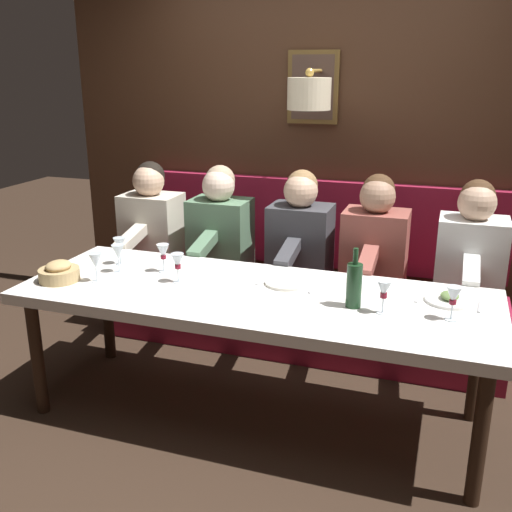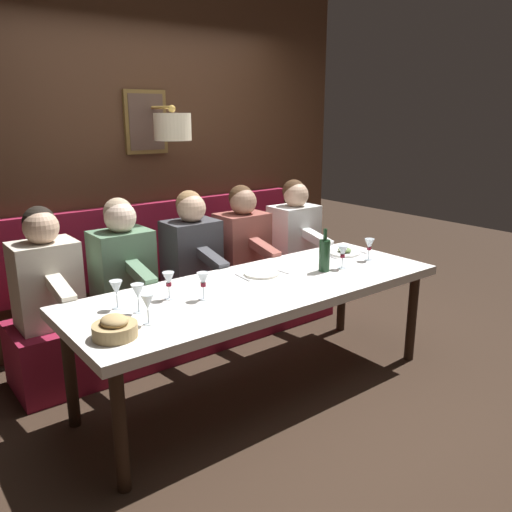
# 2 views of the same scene
# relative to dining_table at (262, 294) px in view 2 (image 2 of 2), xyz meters

# --- Properties ---
(ground_plane) EXTENTS (12.00, 12.00, 0.00)m
(ground_plane) POSITION_rel_dining_table_xyz_m (0.00, 0.00, -0.68)
(ground_plane) COLOR #332319
(dining_table) EXTENTS (0.90, 2.49, 0.74)m
(dining_table) POSITION_rel_dining_table_xyz_m (0.00, 0.00, 0.00)
(dining_table) COLOR white
(dining_table) RESTS_ON ground_plane
(banquette_bench) EXTENTS (0.52, 2.69, 0.45)m
(banquette_bench) POSITION_rel_dining_table_xyz_m (0.89, 0.00, -0.45)
(banquette_bench) COLOR maroon
(banquette_bench) RESTS_ON ground_plane
(back_wall_panel) EXTENTS (0.59, 3.89, 2.90)m
(back_wall_panel) POSITION_rel_dining_table_xyz_m (1.46, 0.00, 0.69)
(back_wall_panel) COLOR #422819
(back_wall_panel) RESTS_ON ground_plane
(diner_nearest) EXTENTS (0.60, 0.40, 0.79)m
(diner_nearest) POSITION_rel_dining_table_xyz_m (0.88, -1.07, 0.14)
(diner_nearest) COLOR white
(diner_nearest) RESTS_ON banquette_bench
(diner_near) EXTENTS (0.60, 0.40, 0.79)m
(diner_near) POSITION_rel_dining_table_xyz_m (0.88, -0.50, 0.14)
(diner_near) COLOR #934C42
(diner_near) RESTS_ON banquette_bench
(diner_middle) EXTENTS (0.60, 0.40, 0.79)m
(diner_middle) POSITION_rel_dining_table_xyz_m (0.88, -0.01, 0.14)
(diner_middle) COLOR #3D3D42
(diner_middle) RESTS_ON banquette_bench
(diner_far) EXTENTS (0.60, 0.40, 0.79)m
(diner_far) POSITION_rel_dining_table_xyz_m (0.88, 0.55, 0.14)
(diner_far) COLOR #567A5B
(diner_far) RESTS_ON banquette_bench
(diner_farthest) EXTENTS (0.60, 0.40, 0.79)m
(diner_farthest) POSITION_rel_dining_table_xyz_m (0.88, 1.08, 0.14)
(diner_farthest) COLOR beige
(diner_farthest) RESTS_ON banquette_bench
(place_setting_0) EXTENTS (0.24, 0.33, 0.05)m
(place_setting_0) POSITION_rel_dining_table_xyz_m (0.18, -0.97, 0.08)
(place_setting_0) COLOR white
(place_setting_0) RESTS_ON dining_table
(place_setting_1) EXTENTS (0.24, 0.32, 0.01)m
(place_setting_1) POSITION_rel_dining_table_xyz_m (0.16, -0.13, 0.07)
(place_setting_1) COLOR silver
(place_setting_1) RESTS_ON dining_table
(wine_glass_0) EXTENTS (0.07, 0.07, 0.16)m
(wine_glass_0) POSITION_rel_dining_table_xyz_m (0.04, 0.83, 0.18)
(wine_glass_0) COLOR silver
(wine_glass_0) RESTS_ON dining_table
(wine_glass_1) EXTENTS (0.07, 0.07, 0.16)m
(wine_glass_1) POSITION_rel_dining_table_xyz_m (-0.00, 0.44, 0.18)
(wine_glass_1) COLOR silver
(wine_glass_1) RESTS_ON dining_table
(wine_glass_2) EXTENTS (0.07, 0.07, 0.16)m
(wine_glass_2) POSITION_rel_dining_table_xyz_m (-0.05, -0.98, 0.18)
(wine_glass_2) COLOR silver
(wine_glass_2) RESTS_ON dining_table
(wine_glass_3) EXTENTS (0.07, 0.07, 0.16)m
(wine_glass_3) POSITION_rel_dining_table_xyz_m (0.13, 0.60, 0.18)
(wine_glass_3) COLOR silver
(wine_glass_3) RESTS_ON dining_table
(wine_glass_4) EXTENTS (0.07, 0.07, 0.16)m
(wine_glass_4) POSITION_rel_dining_table_xyz_m (-0.14, 0.86, 0.18)
(wine_glass_4) COLOR silver
(wine_glass_4) RESTS_ON dining_table
(wine_glass_5) EXTENTS (0.07, 0.07, 0.16)m
(wine_glass_5) POSITION_rel_dining_table_xyz_m (0.17, 0.90, 0.18)
(wine_glass_5) COLOR silver
(wine_glass_5) RESTS_ON dining_table
(wine_glass_6) EXTENTS (0.07, 0.07, 0.16)m
(wine_glass_6) POSITION_rel_dining_table_xyz_m (-0.07, -0.67, 0.18)
(wine_glass_6) COLOR silver
(wine_glass_6) RESTS_ON dining_table
(wine_bottle) EXTENTS (0.08, 0.08, 0.30)m
(wine_bottle) POSITION_rel_dining_table_xyz_m (-0.04, -0.52, 0.18)
(wine_bottle) COLOR #19381E
(wine_bottle) RESTS_ON dining_table
(bread_bowl) EXTENTS (0.22, 0.22, 0.12)m
(bread_bowl) POSITION_rel_dining_table_xyz_m (-0.19, 1.07, 0.11)
(bread_bowl) COLOR tan
(bread_bowl) RESTS_ON dining_table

